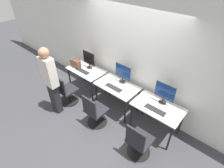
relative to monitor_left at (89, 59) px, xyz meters
name	(u,v)px	position (x,y,z in m)	size (l,w,h in m)	color
ground_plane	(109,114)	(1.11, -0.45, -1.02)	(20.00, 20.00, 0.00)	#3D3D42
wall_back	(130,55)	(1.11, 0.31, 0.38)	(12.00, 0.05, 2.80)	silver
desk_left	(86,72)	(0.00, -0.13, -0.36)	(1.04, 0.63, 0.75)	silver
monitor_left	(89,59)	(0.00, 0.00, 0.00)	(0.43, 0.16, 0.48)	#2D2D2D
keyboard_left	(83,71)	(0.00, -0.26, -0.26)	(0.45, 0.13, 0.02)	#262628
mouse_left	(90,75)	(0.30, -0.28, -0.25)	(0.06, 0.09, 0.03)	silver
office_chair_left	(67,92)	(-0.04, -0.84, -0.66)	(0.48, 0.48, 0.87)	black
person_left	(51,79)	(0.00, -1.20, -0.03)	(0.36, 0.23, 1.78)	#232328
desk_center	(117,89)	(1.11, -0.13, -0.36)	(1.04, 0.63, 0.75)	silver
monitor_center	(123,73)	(1.11, 0.07, 0.00)	(0.43, 0.16, 0.48)	#2D2D2D
keyboard_center	(114,88)	(1.11, -0.26, -0.26)	(0.45, 0.13, 0.02)	#262628
mouse_center	(123,93)	(1.43, -0.28, -0.25)	(0.06, 0.09, 0.03)	silver
office_chair_center	(95,113)	(1.07, -0.87, -0.66)	(0.48, 0.48, 0.87)	black
desk_right	(157,110)	(2.23, -0.13, -0.36)	(1.04, 0.63, 0.75)	silver
monitor_right	(164,93)	(2.23, 0.04, 0.00)	(0.43, 0.16, 0.48)	#2D2D2D
keyboard_right	(155,110)	(2.23, -0.26, -0.26)	(0.45, 0.13, 0.02)	#262628
mouse_right	(168,117)	(2.52, -0.29, -0.25)	(0.06, 0.09, 0.03)	silver
office_chair_right	(138,143)	(2.28, -0.88, -0.66)	(0.48, 0.48, 0.87)	black
handbag	(76,63)	(-0.31, -0.23, -0.15)	(0.30, 0.18, 0.25)	brown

